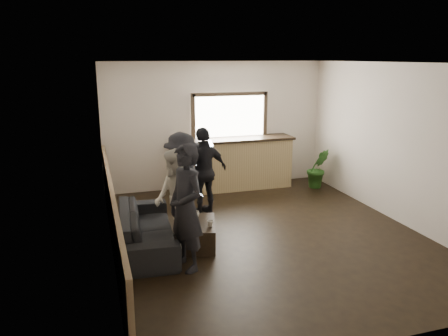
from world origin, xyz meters
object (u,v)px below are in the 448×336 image
object	(u,v)px
coffee_table	(200,234)
person_c	(182,181)
cup_b	(210,223)
bar_counter	(233,160)
person_d	(204,172)
person_b	(175,199)
cup_a	(195,214)
sofa	(146,228)
potted_plant	(318,168)
person_a	(186,208)

from	to	relation	value
coffee_table	person_c	xyz separation A→B (m)	(-0.09, 0.81, 0.65)
coffee_table	cup_b	world-z (taller)	cup_b
bar_counter	person_d	xyz separation A→B (m)	(-1.03, -1.43, 0.19)
coffee_table	person_c	world-z (taller)	person_c
bar_counter	person_b	xyz separation A→B (m)	(-1.82, -2.67, 0.13)
bar_counter	cup_a	distance (m)	2.95
cup_a	person_b	xyz separation A→B (m)	(-0.34, -0.12, 0.33)
cup_a	person_c	world-z (taller)	person_c
sofa	person_d	world-z (taller)	person_d
sofa	cup_b	bearing A→B (deg)	-110.14
person_b	coffee_table	bearing A→B (deg)	61.84
bar_counter	cup_a	xyz separation A→B (m)	(-1.48, -2.55, -0.21)
sofa	person_c	size ratio (longest dim) A/B	1.24
bar_counter	cup_a	bearing A→B (deg)	-120.12
cup_b	person_d	bearing A→B (deg)	78.57
cup_a	potted_plant	bearing A→B (deg)	31.38
cup_b	person_b	distance (m)	0.66
sofa	person_a	size ratio (longest dim) A/B	1.17
potted_plant	person_b	xyz separation A→B (m)	(-3.67, -2.15, 0.32)
coffee_table	person_c	size ratio (longest dim) A/B	0.51
bar_counter	cup_a	world-z (taller)	bar_counter
person_d	bar_counter	bearing A→B (deg)	-145.08
cup_a	potted_plant	world-z (taller)	potted_plant
person_b	cup_a	bearing A→B (deg)	100.41
cup_b	person_c	xyz separation A→B (m)	(-0.21, 1.01, 0.41)
bar_counter	person_c	bearing A→B (deg)	-128.22
sofa	coffee_table	size ratio (longest dim) A/B	2.42
sofa	person_a	xyz separation A→B (m)	(0.45, -0.89, 0.59)
bar_counter	person_a	xyz separation A→B (m)	(-1.82, -3.47, 0.25)
person_a	person_c	world-z (taller)	person_a
sofa	potted_plant	world-z (taller)	potted_plant
bar_counter	potted_plant	distance (m)	1.93
bar_counter	sofa	bearing A→B (deg)	-131.29
coffee_table	potted_plant	size ratio (longest dim) A/B	0.96
person_a	person_d	size ratio (longest dim) A/B	1.08
coffee_table	person_b	xyz separation A→B (m)	(-0.35, 0.12, 0.58)
sofa	coffee_table	xyz separation A→B (m)	(0.80, -0.21, -0.11)
person_a	person_c	bearing A→B (deg)	149.59
sofa	potted_plant	size ratio (longest dim) A/B	2.31
cup_a	potted_plant	xyz separation A→B (m)	(3.33, 2.03, 0.02)
potted_plant	person_a	world-z (taller)	person_a
potted_plant	person_d	bearing A→B (deg)	-162.48
bar_counter	sofa	distance (m)	3.46
potted_plant	person_c	distance (m)	3.73
bar_counter	cup_a	size ratio (longest dim) A/B	20.59
person_b	person_c	bearing A→B (deg)	150.65
cup_a	person_a	world-z (taller)	person_a
sofa	person_d	distance (m)	1.77
coffee_table	sofa	bearing A→B (deg)	165.62
cup_b	bar_counter	bearing A→B (deg)	65.71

